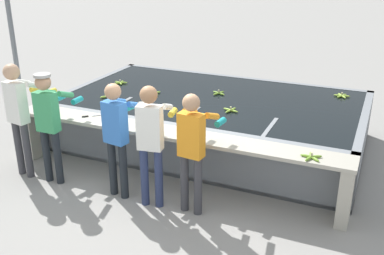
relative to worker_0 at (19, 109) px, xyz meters
name	(u,v)px	position (x,y,z in m)	size (l,w,h in m)	color
ground_plane	(162,191)	(2.15, 0.36, -1.06)	(80.00, 80.00, 0.00)	gray
wash_tank	(212,120)	(2.15, 2.30, -0.64)	(5.14, 3.01, 0.85)	gray
work_ledge	(168,146)	(2.15, 0.58, -0.43)	(5.14, 0.45, 0.85)	#A8A393
worker_0	(19,109)	(0.00, 0.00, 0.00)	(0.48, 0.74, 1.75)	#38383D
worker_1	(49,118)	(0.54, 0.00, -0.05)	(0.41, 0.72, 1.66)	#1E2328
worker_2	(117,130)	(1.66, 0.05, -0.08)	(0.47, 0.73, 1.64)	#1E2328
worker_3	(151,135)	(2.20, 0.01, -0.05)	(0.48, 0.74, 1.68)	navy
worker_4	(193,143)	(2.76, 0.07, -0.08)	(0.45, 0.73, 1.63)	#38383D
banana_bunch_floating_0	(219,93)	(2.19, 2.52, -0.19)	(0.27, 0.27, 0.08)	#75A333
banana_bunch_floating_1	(108,96)	(0.48, 1.57, -0.19)	(0.25, 0.25, 0.08)	#9EC642
banana_bunch_floating_2	(231,110)	(2.69, 1.74, -0.19)	(0.28, 0.28, 0.08)	#93BC3D
banana_bunch_floating_3	(120,83)	(0.22, 2.39, -0.19)	(0.28, 0.27, 0.08)	#8CB738
banana_bunch_floating_4	(342,96)	(4.22, 3.24, -0.19)	(0.28, 0.27, 0.08)	#9EC642
banana_bunch_floating_5	(154,93)	(1.13, 2.06, -0.19)	(0.26, 0.26, 0.08)	#93BC3D
banana_bunch_ledge_0	(311,157)	(4.17, 0.49, -0.19)	(0.27, 0.28, 0.08)	#75A333
knife_0	(110,123)	(1.25, 0.49, -0.20)	(0.33, 0.16, 0.02)	silver
knife_1	(90,116)	(0.78, 0.63, -0.20)	(0.27, 0.27, 0.02)	silver
support_post_left	(14,44)	(-1.61, 1.66, 0.54)	(0.09, 0.09, 3.20)	slate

